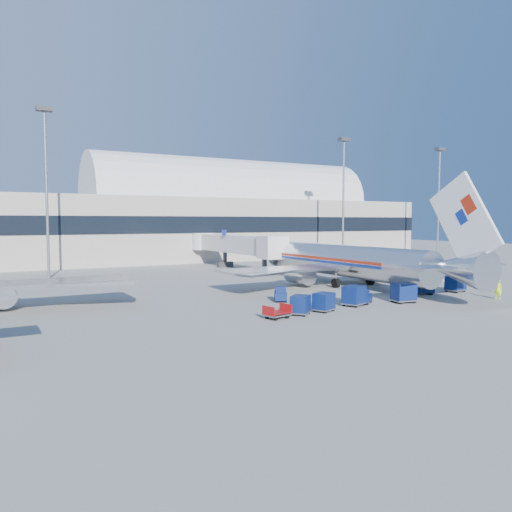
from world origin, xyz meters
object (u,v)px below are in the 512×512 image
mast_far_east (439,186)px  tug_lead (364,297)px  barrier_far (449,277)px  tug_left (281,294)px  cart_open_red (277,314)px  tug_right (420,287)px  cart_train_c (300,305)px  barrier_near (412,280)px  barrier_mid (431,278)px  cart_solo_near (404,292)px  ramp_worker (498,289)px  jetbridge_near (231,244)px  cart_train_b (324,302)px  cart_train_a (354,295)px  mast_west (46,167)px  cart_solo_far (455,283)px  mast_east (344,182)px

mast_far_east → tug_lead: 65.19m
barrier_far → tug_left: bearing=-172.8°
tug_lead → cart_open_red: bearing=155.0°
tug_right → cart_open_red: 20.29m
tug_left → cart_train_c: 6.97m
barrier_near → barrier_mid: size_ratio=1.00×
cart_solo_near → ramp_worker: 10.10m
jetbridge_near → cart_train_b: (-10.53, -38.72, -3.08)m
cart_train_a → ramp_worker: bearing=-36.5°
mast_west → cart_solo_far: bearing=-44.1°
cart_train_a → cart_open_red: bearing=168.5°
cart_open_red → tug_lead: bearing=-1.6°
jetbridge_near → cart_train_a: 38.41m
cart_solo_far → jetbridge_near: bearing=95.4°
tug_right → cart_train_c: tug_right is taller
cart_train_a → ramp_worker: 15.36m
barrier_far → cart_solo_far: (-7.99, -7.42, 0.51)m
barrier_far → tug_lead: 23.34m
jetbridge_near → mast_far_east: size_ratio=1.22×
jetbridge_near → cart_open_red: jetbridge_near is taller
cart_train_a → cart_train_b: cart_train_a is taller
mast_east → barrier_near: 33.67m
mast_west → tug_right: bearing=-47.4°
cart_train_a → cart_solo_far: bearing=-16.0°
cart_open_red → ramp_worker: size_ratio=1.13×
barrier_far → cart_train_c: 31.73m
barrier_mid → cart_train_c: bearing=-159.3°
barrier_far → cart_open_red: bearing=-162.0°
tug_right → cart_train_b: bearing=-136.0°
barrier_near → tug_lead: (-15.17, -8.43, 0.19)m
jetbridge_near → cart_solo_far: 37.45m
cart_solo_near → mast_west: bearing=134.6°
tug_right → ramp_worker: ramp_worker is taller
cart_open_red → mast_far_east: bearing=18.7°
cart_solo_near → cart_open_red: (-14.34, -0.71, -0.60)m
mast_far_east → mast_west: bearing=180.0°
mast_east → cart_open_red: bearing=-134.5°
barrier_mid → mast_far_east: bearing=39.7°
tug_left → mast_far_east: bearing=-32.0°
tug_left → cart_solo_far: size_ratio=1.12×
jetbridge_near → mast_far_east: mast_far_east is taller
cart_train_a → cart_solo_far: 15.51m
mast_far_east → cart_open_red: (-62.96, -38.57, -14.41)m
jetbridge_near → cart_solo_near: size_ratio=11.86×
tug_lead → barrier_far: bearing=-15.0°
cart_solo_near → cart_train_c: bearing=-168.9°
tug_left → ramp_worker: ramp_worker is taller
mast_west → mast_east: same height
mast_east → mast_far_east: bearing=0.0°
ramp_worker → mast_far_east: bearing=-60.9°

